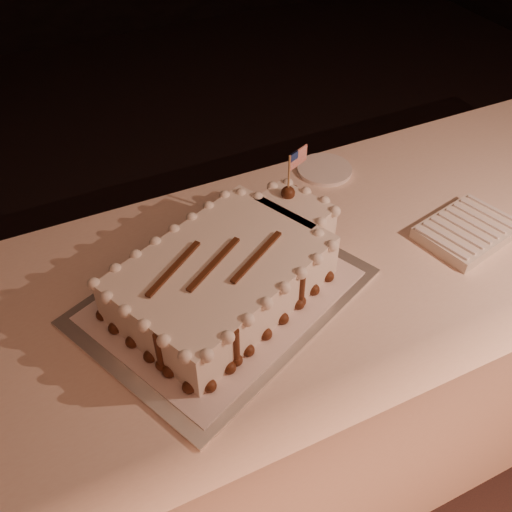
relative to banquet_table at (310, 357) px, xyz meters
name	(u,v)px	position (x,y,z in m)	size (l,w,h in m)	color
banquet_table	(310,357)	(0.00, 0.00, 0.00)	(2.40, 0.80, 0.75)	beige
cake_board	(223,296)	(-0.25, -0.01, 0.38)	(0.59, 0.44, 0.01)	silver
doily	(223,295)	(-0.25, -0.01, 0.38)	(0.52, 0.40, 0.00)	silver
sheet_cake	(232,270)	(-0.23, 0.00, 0.44)	(0.58, 0.45, 0.22)	white
napkin_stack	(467,231)	(0.36, -0.08, 0.39)	(0.26, 0.21, 0.04)	silver
side_plate	(325,170)	(0.19, 0.31, 0.38)	(0.15, 0.15, 0.01)	white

